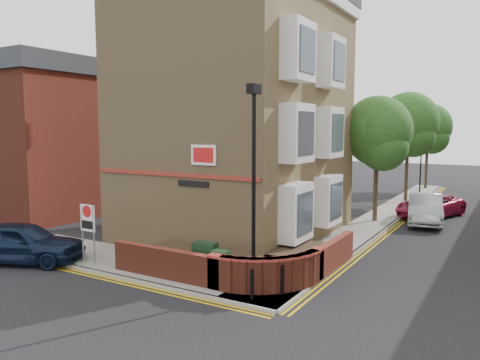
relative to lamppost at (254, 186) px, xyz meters
name	(u,v)px	position (x,y,z in m)	size (l,w,h in m)	color
ground	(189,294)	(-1.60, -1.20, -3.34)	(120.00, 120.00, 0.00)	black
pavement_corner	(138,264)	(-5.10, 0.30, -3.28)	(13.00, 3.00, 0.12)	gray
pavement_main	(384,216)	(0.40, 14.80, -3.28)	(2.00, 32.00, 0.12)	gray
kerb_side	(108,275)	(-5.10, -1.20, -3.28)	(13.00, 0.15, 0.12)	gray
kerb_main_near	(402,217)	(1.40, 14.80, -3.28)	(0.15, 32.00, 0.12)	gray
yellow_lines_side	(103,278)	(-5.10, -1.45, -3.34)	(13.00, 0.28, 0.01)	gold
yellow_lines_main	(406,219)	(1.65, 14.80, -3.34)	(0.28, 32.00, 0.01)	gold
corner_building	(242,104)	(-4.44, 6.80, 2.88)	(8.95, 10.40, 13.60)	#977A50
garden_wall	(232,273)	(-1.60, 1.30, -3.34)	(6.80, 6.00, 1.20)	maroon
lamppost	(254,186)	(0.00, 0.00, 0.00)	(0.25, 0.50, 6.30)	black
utility_cabinet_large	(205,260)	(-1.90, 0.10, -2.62)	(0.80, 0.45, 1.20)	black
utility_cabinet_small	(220,268)	(-1.10, -0.20, -2.67)	(0.55, 0.40, 1.10)	black
bollard_near	(252,284)	(0.40, -0.80, -2.77)	(0.11, 0.11, 0.90)	black
bollard_far	(282,280)	(1.00, 0.00, -2.77)	(0.11, 0.11, 0.90)	black
zone_sign	(88,223)	(-6.60, -0.70, -1.70)	(0.72, 0.07, 2.20)	slate
side_building	(69,137)	(-16.60, 6.80, 1.20)	(6.40, 10.40, 9.00)	maroon
tree_near	(378,136)	(0.40, 12.85, 1.36)	(3.64, 3.65, 6.70)	#382B1E
tree_mid	(408,127)	(0.40, 20.85, 1.85)	(4.03, 4.03, 7.42)	#382B1E
tree_far	(428,130)	(0.40, 28.85, 1.57)	(3.81, 3.81, 7.00)	#382B1E
traffic_light_assembly	(421,160)	(0.80, 23.80, -0.56)	(0.20, 0.16, 4.20)	black
navy_hatchback	(22,242)	(-9.13, -1.70, -2.55)	(1.86, 4.63, 1.58)	black
silver_car_near	(425,209)	(2.76, 14.00, -2.55)	(1.68, 4.81, 1.59)	#ABB0B3
red_car_main	(430,206)	(2.72, 16.07, -2.68)	(2.21, 4.80, 1.33)	maroon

